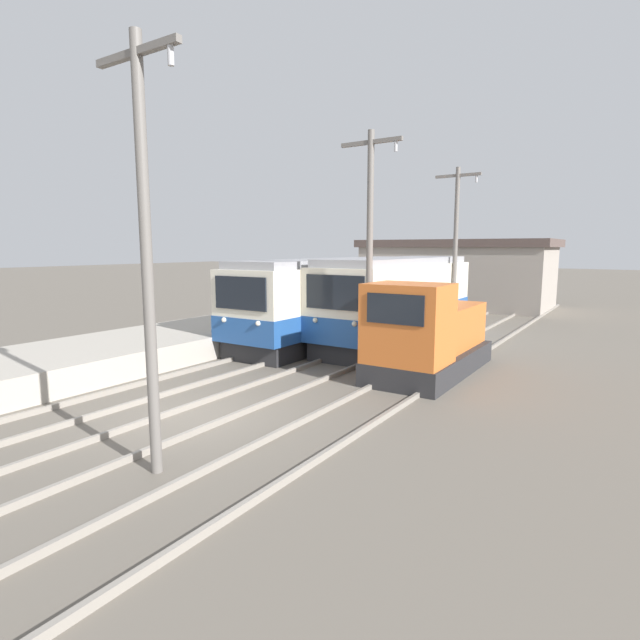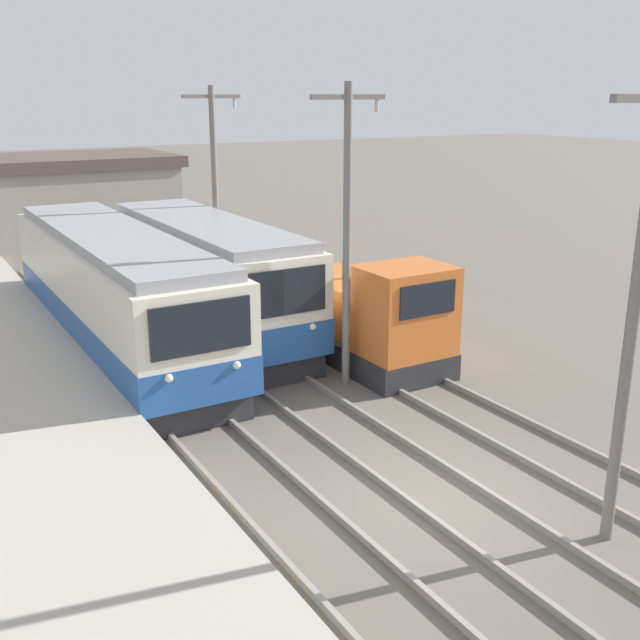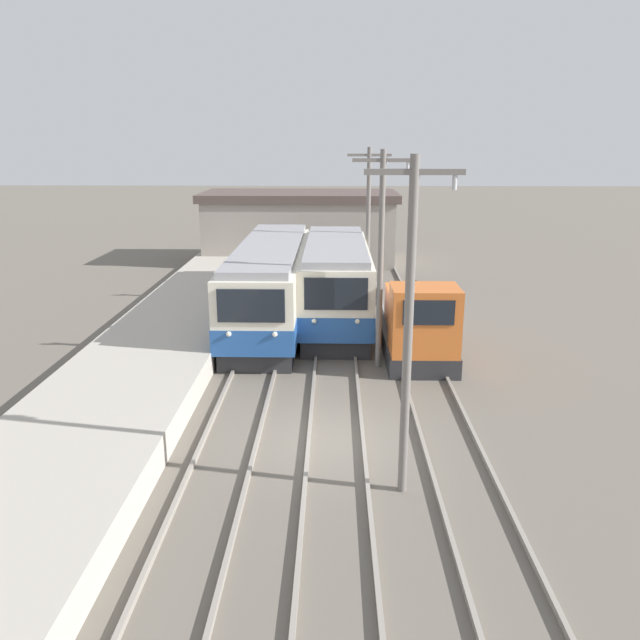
{
  "view_description": "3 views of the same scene",
  "coord_description": "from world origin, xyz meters",
  "px_view_note": "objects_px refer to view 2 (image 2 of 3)",
  "views": [
    {
      "loc": [
        8.81,
        -7.93,
        4.0
      ],
      "look_at": [
        -0.2,
        5.92,
        1.61
      ],
      "focal_mm": 28.0,
      "sensor_mm": 36.0,
      "label": 1
    },
    {
      "loc": [
        -8.04,
        -9.43,
        7.15
      ],
      "look_at": [
        1.16,
        6.14,
        1.7
      ],
      "focal_mm": 42.0,
      "sensor_mm": 36.0,
      "label": 2
    },
    {
      "loc": [
        0.1,
        -15.08,
        7.68
      ],
      "look_at": [
        -0.35,
        5.79,
        1.69
      ],
      "focal_mm": 35.0,
      "sensor_mm": 36.0,
      "label": 3
    }
  ],
  "objects_px": {
    "catenary_mast_mid": "(347,228)",
    "commuter_train_center": "(207,283)",
    "shunting_locomotive": "(369,319)",
    "commuter_train_left": "(116,297)",
    "catenary_mast_near": "(635,306)",
    "catenary_mast_far": "(215,192)"
  },
  "relations": [
    {
      "from": "commuter_train_left",
      "to": "catenary_mast_far",
      "type": "bearing_deg",
      "value": 32.75
    },
    {
      "from": "catenary_mast_far",
      "to": "commuter_train_center",
      "type": "bearing_deg",
      "value": -119.62
    },
    {
      "from": "catenary_mast_near",
      "to": "catenary_mast_mid",
      "type": "bearing_deg",
      "value": 90.0
    },
    {
      "from": "commuter_train_center",
      "to": "shunting_locomotive",
      "type": "distance_m",
      "value": 5.29
    },
    {
      "from": "shunting_locomotive",
      "to": "catenary_mast_mid",
      "type": "xyz_separation_m",
      "value": [
        -1.49,
        -1.19,
        2.84
      ]
    },
    {
      "from": "shunting_locomotive",
      "to": "catenary_mast_far",
      "type": "bearing_deg",
      "value": 102.07
    },
    {
      "from": "catenary_mast_near",
      "to": "shunting_locomotive",
      "type": "bearing_deg",
      "value": 80.93
    },
    {
      "from": "commuter_train_center",
      "to": "catenary_mast_near",
      "type": "xyz_separation_m",
      "value": [
        1.51,
        -13.68,
        2.37
      ]
    },
    {
      "from": "catenary_mast_mid",
      "to": "catenary_mast_far",
      "type": "relative_size",
      "value": 1.0
    },
    {
      "from": "catenary_mast_near",
      "to": "commuter_train_center",
      "type": "bearing_deg",
      "value": 96.29
    },
    {
      "from": "shunting_locomotive",
      "to": "catenary_mast_mid",
      "type": "height_order",
      "value": "catenary_mast_mid"
    },
    {
      "from": "commuter_train_left",
      "to": "catenary_mast_near",
      "type": "xyz_separation_m",
      "value": [
        4.31,
        -13.56,
        2.4
      ]
    },
    {
      "from": "catenary_mast_far",
      "to": "commuter_train_left",
      "type": "bearing_deg",
      "value": -147.25
    },
    {
      "from": "commuter_train_center",
      "to": "shunting_locomotive",
      "type": "height_order",
      "value": "commuter_train_center"
    },
    {
      "from": "commuter_train_center",
      "to": "catenary_mast_far",
      "type": "relative_size",
      "value": 1.38
    },
    {
      "from": "shunting_locomotive",
      "to": "catenary_mast_mid",
      "type": "bearing_deg",
      "value": -141.49
    },
    {
      "from": "shunting_locomotive",
      "to": "catenary_mast_far",
      "type": "height_order",
      "value": "catenary_mast_far"
    },
    {
      "from": "commuter_train_left",
      "to": "catenary_mast_near",
      "type": "distance_m",
      "value": 14.43
    },
    {
      "from": "commuter_train_center",
      "to": "catenary_mast_near",
      "type": "relative_size",
      "value": 1.38
    },
    {
      "from": "catenary_mast_mid",
      "to": "commuter_train_center",
      "type": "bearing_deg",
      "value": 105.28
    },
    {
      "from": "shunting_locomotive",
      "to": "catenary_mast_mid",
      "type": "relative_size",
      "value": 0.77
    },
    {
      "from": "commuter_train_left",
      "to": "shunting_locomotive",
      "type": "height_order",
      "value": "commuter_train_left"
    }
  ]
}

